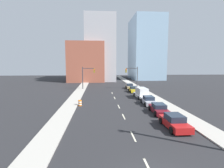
# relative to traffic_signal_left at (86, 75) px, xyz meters

# --- Properties ---
(sidewalk_left) EXTENTS (2.52, 92.28, 0.13)m
(sidewalk_left) POSITION_rel_traffic_signal_left_xyz_m (-1.45, 7.13, -3.84)
(sidewalk_left) COLOR #ADA89E
(sidewalk_left) RESTS_ON ground
(sidewalk_right) EXTENTS (2.52, 92.28, 0.13)m
(sidewalk_right) POSITION_rel_traffic_signal_left_xyz_m (14.65, 7.13, -3.84)
(sidewalk_right) COLOR #ADA89E
(sidewalk_right) RESTS_ON ground
(lane_stripe_at_2m) EXTENTS (0.16, 2.40, 0.01)m
(lane_stripe_at_2m) POSITION_rel_traffic_signal_left_xyz_m (6.60, -37.00, -3.91)
(lane_stripe_at_2m) COLOR beige
(lane_stripe_at_2m) RESTS_ON ground
(lane_stripe_at_7m) EXTENTS (0.16, 2.40, 0.01)m
(lane_stripe_at_7m) POSITION_rel_traffic_signal_left_xyz_m (6.60, -31.80, -3.91)
(lane_stripe_at_7m) COLOR beige
(lane_stripe_at_7m) RESTS_ON ground
(lane_stripe_at_14m) EXTENTS (0.16, 2.40, 0.01)m
(lane_stripe_at_14m) POSITION_rel_traffic_signal_left_xyz_m (6.60, -25.44, -3.91)
(lane_stripe_at_14m) COLOR beige
(lane_stripe_at_14m) RESTS_ON ground
(lane_stripe_at_19m) EXTENTS (0.16, 2.40, 0.01)m
(lane_stripe_at_19m) POSITION_rel_traffic_signal_left_xyz_m (6.60, -20.02, -3.91)
(lane_stripe_at_19m) COLOR beige
(lane_stripe_at_19m) RESTS_ON ground
(lane_stripe_at_26m) EXTENTS (0.16, 2.40, 0.01)m
(lane_stripe_at_26m) POSITION_rel_traffic_signal_left_xyz_m (6.60, -12.59, -3.91)
(lane_stripe_at_26m) COLOR beige
(lane_stripe_at_26m) RESTS_ON ground
(lane_stripe_at_32m) EXTENTS (0.16, 2.40, 0.01)m
(lane_stripe_at_32m) POSITION_rel_traffic_signal_left_xyz_m (6.60, -6.60, -3.91)
(lane_stripe_at_32m) COLOR beige
(lane_stripe_at_32m) RESTS_ON ground
(building_brick_left) EXTENTS (14.00, 16.00, 15.27)m
(building_brick_left) POSITION_rel_traffic_signal_left_xyz_m (-1.36, 24.57, 3.72)
(building_brick_left) COLOR #9E513D
(building_brick_left) RESTS_ON ground
(building_office_center) EXTENTS (12.00, 20.00, 26.14)m
(building_office_center) POSITION_rel_traffic_signal_left_xyz_m (4.20, 28.57, 9.16)
(building_office_center) COLOR #A8A8AD
(building_office_center) RESTS_ON ground
(building_glass_right) EXTENTS (13.00, 20.00, 27.55)m
(building_glass_right) POSITION_rel_traffic_signal_left_xyz_m (25.15, 32.57, 9.86)
(building_glass_right) COLOR #8CADC6
(building_glass_right) RESTS_ON ground
(traffic_signal_left) EXTENTS (3.44, 0.35, 6.14)m
(traffic_signal_left) POSITION_rel_traffic_signal_left_xyz_m (0.00, 0.00, 0.00)
(traffic_signal_left) COLOR #38383D
(traffic_signal_left) RESTS_ON ground
(traffic_signal_right) EXTENTS (3.44, 0.35, 6.14)m
(traffic_signal_right) POSITION_rel_traffic_signal_left_xyz_m (13.17, 0.00, 0.00)
(traffic_signal_right) COLOR #38383D
(traffic_signal_right) RESTS_ON ground
(traffic_barrel) EXTENTS (0.56, 0.56, 0.95)m
(traffic_barrel) POSITION_rel_traffic_signal_left_xyz_m (0.22, -18.94, -3.44)
(traffic_barrel) COLOR orange
(traffic_barrel) RESTS_ON ground
(sedan_red) EXTENTS (2.17, 4.73, 1.52)m
(sedan_red) POSITION_rel_traffic_signal_left_xyz_m (11.47, -30.05, -3.21)
(sedan_red) COLOR red
(sedan_red) RESTS_ON ground
(sedan_maroon) EXTENTS (2.33, 4.88, 1.36)m
(sedan_maroon) POSITION_rel_traffic_signal_left_xyz_m (11.81, -24.23, -3.28)
(sedan_maroon) COLOR maroon
(sedan_maroon) RESTS_ON ground
(sedan_silver) EXTENTS (2.25, 4.79, 1.44)m
(sedan_silver) POSITION_rel_traffic_signal_left_xyz_m (11.89, -18.82, -3.24)
(sedan_silver) COLOR #B2B2BC
(sedan_silver) RESTS_ON ground
(box_truck_white) EXTENTS (2.46, 5.93, 2.10)m
(box_truck_white) POSITION_rel_traffic_signal_left_xyz_m (12.10, -13.05, -2.92)
(box_truck_white) COLOR silver
(box_truck_white) RESTS_ON ground
(sedan_yellow) EXTENTS (2.21, 4.56, 1.43)m
(sedan_yellow) POSITION_rel_traffic_signal_left_xyz_m (11.96, -5.58, -3.26)
(sedan_yellow) COLOR gold
(sedan_yellow) RESTS_ON ground
(sedan_tan) EXTENTS (2.33, 4.49, 1.38)m
(sedan_tan) POSITION_rel_traffic_signal_left_xyz_m (12.12, 0.54, -3.27)
(sedan_tan) COLOR tan
(sedan_tan) RESTS_ON ground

